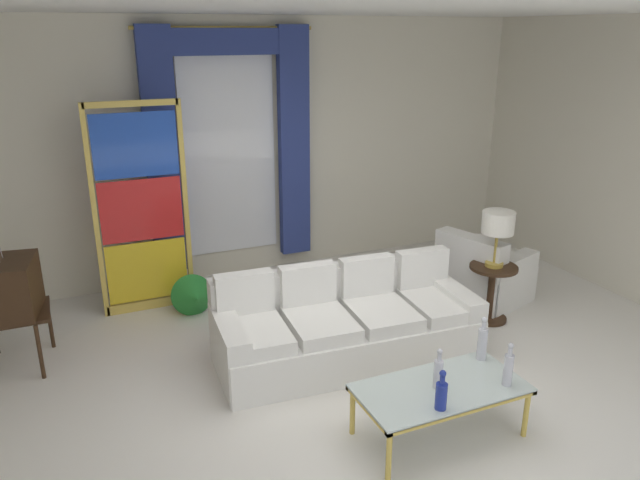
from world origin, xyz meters
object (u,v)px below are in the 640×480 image
(bottle_ruby_flask, at_px, (441,394))
(round_side_table, at_px, (492,288))
(coffee_table, at_px, (441,391))
(peacock_figurine, at_px, (194,298))
(armchair_white, at_px, (482,276))
(couch_white_long, at_px, (344,324))
(vintage_tv, at_px, (6,291))
(stained_glass_divider, at_px, (142,214))
(bottle_blue_decanter, at_px, (508,368))
(bottle_crystal_tall, at_px, (482,342))
(bottle_amber_squat, at_px, (438,372))
(table_lamp_brass, at_px, (498,225))

(bottle_ruby_flask, distance_m, round_side_table, 2.36)
(coffee_table, height_order, peacock_figurine, peacock_figurine)
(armchair_white, bearing_deg, couch_white_long, -166.12)
(vintage_tv, distance_m, peacock_figurine, 1.77)
(stained_glass_divider, xyz_separation_m, round_side_table, (3.16, -1.69, -0.70))
(bottle_blue_decanter, distance_m, peacock_figurine, 3.30)
(armchair_white, relative_size, round_side_table, 1.72)
(coffee_table, height_order, stained_glass_divider, stained_glass_divider)
(bottle_crystal_tall, xyz_separation_m, round_side_table, (1.05, 1.18, -0.20))
(bottle_crystal_tall, distance_m, bottle_amber_squat, 0.58)
(bottle_ruby_flask, bearing_deg, round_side_table, 43.00)
(vintage_tv, height_order, armchair_white, vintage_tv)
(bottle_crystal_tall, bearing_deg, bottle_blue_decanter, -99.22)
(bottle_crystal_tall, xyz_separation_m, table_lamp_brass, (1.05, 1.18, 0.47))
(armchair_white, xyz_separation_m, table_lamp_brass, (-0.22, -0.43, 0.74))
(bottle_blue_decanter, distance_m, bottle_amber_squat, 0.51)
(bottle_ruby_flask, distance_m, peacock_figurine, 3.09)
(bottle_crystal_tall, height_order, peacock_figurine, bottle_crystal_tall)
(bottle_amber_squat, relative_size, round_side_table, 0.52)
(coffee_table, relative_size, bottle_amber_squat, 3.95)
(coffee_table, bearing_deg, armchair_white, 45.49)
(table_lamp_brass, bearing_deg, armchair_white, 62.93)
(round_side_table, distance_m, table_lamp_brass, 0.67)
(bottle_crystal_tall, bearing_deg, vintage_tv, 147.78)
(couch_white_long, height_order, armchair_white, couch_white_long)
(bottle_blue_decanter, height_order, stained_glass_divider, stained_glass_divider)
(bottle_amber_squat, xyz_separation_m, table_lamp_brass, (1.59, 1.38, 0.49))
(bottle_ruby_flask, height_order, table_lamp_brass, table_lamp_brass)
(vintage_tv, xyz_separation_m, table_lamp_brass, (4.43, -0.95, 0.30))
(round_side_table, bearing_deg, table_lamp_brass, 90.00)
(bottle_blue_decanter, height_order, bottle_ruby_flask, bottle_blue_decanter)
(vintage_tv, bearing_deg, bottle_amber_squat, -39.42)
(bottle_crystal_tall, bearing_deg, armchair_white, 51.65)
(couch_white_long, height_order, table_lamp_brass, table_lamp_brass)
(couch_white_long, bearing_deg, stained_glass_divider, 130.54)
(bottle_blue_decanter, distance_m, armchair_white, 2.41)
(couch_white_long, xyz_separation_m, peacock_figurine, (-1.08, 1.32, -0.09))
(armchair_white, bearing_deg, table_lamp_brass, -117.07)
(bottle_blue_decanter, bearing_deg, table_lamp_brass, 54.33)
(couch_white_long, xyz_separation_m, bottle_amber_squat, (0.09, -1.34, 0.23))
(bottle_blue_decanter, xyz_separation_m, stained_glass_divider, (-2.05, 3.24, 0.51))
(peacock_figurine, bearing_deg, vintage_tv, -168.60)
(couch_white_long, distance_m, bottle_ruby_flask, 1.58)
(couch_white_long, relative_size, table_lamp_brass, 4.20)
(bottle_crystal_tall, relative_size, peacock_figurine, 0.60)
(bottle_amber_squat, relative_size, vintage_tv, 0.23)
(bottle_amber_squat, relative_size, armchair_white, 0.30)
(bottle_ruby_flask, distance_m, table_lamp_brass, 2.41)
(vintage_tv, relative_size, table_lamp_brass, 2.36)
(peacock_figurine, bearing_deg, stained_glass_divider, 134.17)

